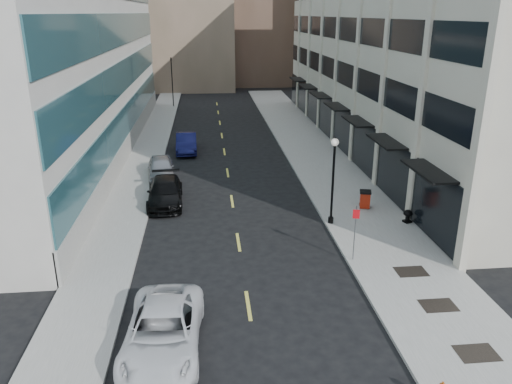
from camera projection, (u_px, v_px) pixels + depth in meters
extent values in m
plane|color=black|center=(253.00, 335.00, 18.45)|extent=(160.00, 160.00, 0.00)
cube|color=gray|center=(326.00, 169.00, 37.86)|extent=(5.00, 80.00, 0.15)
cube|color=gray|center=(139.00, 174.00, 36.54)|extent=(3.00, 80.00, 0.15)
cube|color=beige|center=(422.00, 41.00, 42.28)|extent=(14.00, 46.00, 18.00)
cube|color=black|center=(337.00, 124.00, 43.99)|extent=(0.18, 46.00, 3.60)
cube|color=black|center=(340.00, 72.00, 42.47)|extent=(0.12, 46.00, 1.80)
cube|color=black|center=(342.00, 29.00, 41.28)|extent=(0.12, 46.00, 1.80)
cube|color=beige|center=(490.00, 72.00, 20.09)|extent=(0.35, 0.60, 18.00)
cube|color=beige|center=(427.00, 59.00, 25.71)|extent=(0.35, 0.60, 18.00)
cube|color=beige|center=(387.00, 51.00, 31.32)|extent=(0.35, 0.60, 18.00)
cube|color=beige|center=(359.00, 45.00, 36.94)|extent=(0.35, 0.60, 18.00)
cube|color=beige|center=(338.00, 41.00, 42.55)|extent=(0.35, 0.60, 18.00)
cube|color=beige|center=(322.00, 37.00, 48.17)|extent=(0.35, 0.60, 18.00)
cube|color=beige|center=(310.00, 35.00, 53.79)|extent=(0.35, 0.60, 18.00)
cube|color=beige|center=(300.00, 33.00, 59.40)|extent=(0.35, 0.60, 18.00)
cube|color=black|center=(428.00, 171.00, 24.57)|extent=(1.30, 4.00, 0.12)
cube|color=black|center=(386.00, 141.00, 30.18)|extent=(1.30, 4.00, 0.12)
cube|color=black|center=(357.00, 121.00, 35.80)|extent=(1.30, 4.00, 0.12)
cube|color=black|center=(336.00, 107.00, 41.41)|extent=(1.30, 4.00, 0.12)
cube|color=black|center=(320.00, 95.00, 47.03)|extent=(1.30, 4.00, 0.12)
cube|color=black|center=(308.00, 86.00, 52.65)|extent=(1.30, 4.00, 0.12)
cube|color=black|center=(298.00, 79.00, 58.26)|extent=(1.30, 4.00, 0.12)
cube|color=beige|center=(16.00, 30.00, 38.83)|extent=(16.00, 46.00, 20.00)
cube|color=gray|center=(131.00, 141.00, 42.67)|extent=(0.20, 46.00, 1.80)
cube|color=#2A5A62|center=(128.00, 117.00, 41.96)|extent=(0.14, 45.60, 2.40)
cube|color=#2A5A62|center=(125.00, 74.00, 40.77)|extent=(0.14, 45.60, 2.40)
cube|color=#2A5A62|center=(121.00, 29.00, 39.58)|extent=(0.14, 45.60, 2.40)
cube|color=#8F745E|center=(130.00, 14.00, 86.41)|extent=(12.00, 14.00, 22.00)
cube|color=beige|center=(327.00, 21.00, 78.54)|extent=(10.00, 14.00, 20.00)
cube|color=black|center=(477.00, 353.00, 17.25)|extent=(1.40, 1.00, 0.01)
cube|color=black|center=(438.00, 305.00, 20.05)|extent=(1.40, 1.00, 0.01)
cube|color=black|center=(411.00, 272.00, 22.67)|extent=(1.40, 1.00, 0.01)
cube|color=#D8CC4C|center=(248.00, 305.00, 20.32)|extent=(0.15, 2.20, 0.01)
cube|color=#D8CC4C|center=(238.00, 242.00, 25.94)|extent=(0.15, 2.20, 0.01)
cube|color=#D8CC4C|center=(232.00, 201.00, 31.56)|extent=(0.15, 2.20, 0.01)
cube|color=#D8CC4C|center=(228.00, 173.00, 37.17)|extent=(0.15, 2.20, 0.01)
cube|color=#D8CC4C|center=(224.00, 152.00, 42.79)|extent=(0.15, 2.20, 0.01)
cube|color=#D8CC4C|center=(222.00, 136.00, 48.40)|extent=(0.15, 2.20, 0.01)
cube|color=#D8CC4C|center=(220.00, 123.00, 54.02)|extent=(0.15, 2.20, 0.01)
cube|color=#D8CC4C|center=(218.00, 112.00, 59.64)|extent=(0.15, 2.20, 0.01)
cube|color=#D8CC4C|center=(217.00, 104.00, 65.25)|extent=(0.15, 2.20, 0.01)
cylinder|color=black|center=(172.00, 83.00, 61.85)|extent=(0.12, 0.12, 6.00)
imported|color=black|center=(171.00, 58.00, 60.83)|extent=(0.66, 0.66, 1.98)
imported|color=white|center=(163.00, 331.00, 17.37)|extent=(2.87, 5.77, 1.57)
imported|color=black|center=(165.00, 192.00, 30.91)|extent=(2.31, 5.28, 1.51)
imported|color=gray|center=(161.00, 168.00, 35.74)|extent=(2.29, 4.73, 1.56)
imported|color=#121446|center=(186.00, 143.00, 42.41)|extent=(1.82, 4.91, 1.60)
cylinder|color=#C1550D|center=(443.00, 383.00, 14.83)|extent=(0.07, 0.07, 0.10)
cube|color=#A51E0B|center=(365.00, 200.00, 29.92)|extent=(0.72, 0.72, 0.95)
cube|color=black|center=(366.00, 192.00, 29.75)|extent=(0.81, 0.81, 0.11)
cylinder|color=black|center=(360.00, 204.00, 30.34)|extent=(0.06, 0.21, 0.21)
cylinder|color=black|center=(366.00, 204.00, 30.37)|extent=(0.06, 0.21, 0.21)
cylinder|color=black|center=(331.00, 220.00, 27.90)|extent=(0.30, 0.30, 0.34)
cylinder|color=black|center=(333.00, 183.00, 27.16)|extent=(0.13, 0.13, 4.31)
sphere|color=silver|center=(335.00, 142.00, 26.39)|extent=(0.41, 0.41, 0.41)
cone|color=black|center=(335.00, 138.00, 26.31)|extent=(0.11, 0.11, 0.17)
cylinder|color=slate|center=(355.00, 233.00, 23.35)|extent=(0.05, 0.05, 2.74)
cube|color=red|center=(356.00, 214.00, 23.00)|extent=(0.32, 0.11, 0.43)
cube|color=black|center=(407.00, 221.00, 28.00)|extent=(0.50, 0.50, 0.11)
cylinder|color=black|center=(408.00, 218.00, 27.92)|extent=(0.25, 0.25, 0.38)
ellipsoid|color=black|center=(408.00, 213.00, 27.83)|extent=(0.53, 0.53, 0.37)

